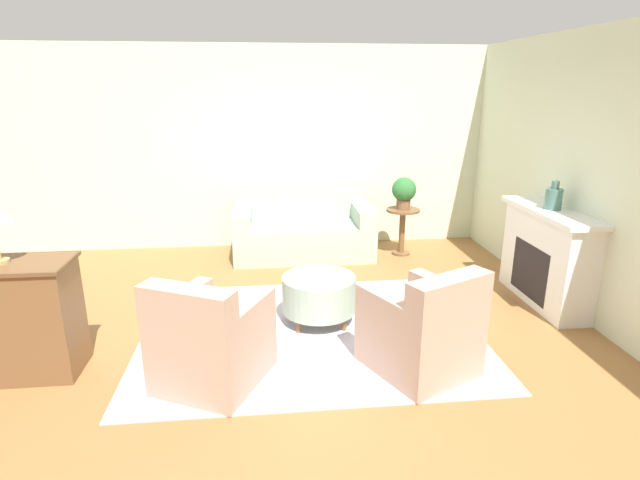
{
  "coord_description": "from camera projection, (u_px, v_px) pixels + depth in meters",
  "views": [
    {
      "loc": [
        -0.37,
        -4.26,
        2.24
      ],
      "look_at": [
        0.15,
        0.55,
        0.75
      ],
      "focal_mm": 28.0,
      "sensor_mm": 36.0,
      "label": 1
    }
  ],
  "objects": [
    {
      "name": "ground_plane",
      "position": [
        311.0,
        333.0,
        4.75
      ],
      "size": [
        16.0,
        16.0,
        0.0
      ],
      "primitive_type": "plane",
      "color": "#996638"
    },
    {
      "name": "wall_back",
      "position": [
        292.0,
        148.0,
        7.1
      ],
      "size": [
        9.71,
        0.12,
        2.8
      ],
      "color": "beige",
      "rests_on": "ground_plane"
    },
    {
      "name": "wall_right",
      "position": [
        610.0,
        181.0,
        4.62
      ],
      "size": [
        0.12,
        9.48,
        2.8
      ],
      "color": "beige",
      "rests_on": "ground_plane"
    },
    {
      "name": "rug",
      "position": [
        311.0,
        332.0,
        4.75
      ],
      "size": [
        3.15,
        2.41,
        0.01
      ],
      "color": "#BCB2C1",
      "rests_on": "ground_plane"
    },
    {
      "name": "couch",
      "position": [
        303.0,
        232.0,
        6.85
      ],
      "size": [
        1.87,
        0.89,
        0.86
      ],
      "color": "#9EB29E",
      "rests_on": "ground_plane"
    },
    {
      "name": "armchair_left",
      "position": [
        210.0,
        343.0,
        3.84
      ],
      "size": [
        0.99,
        1.03,
        0.89
      ],
      "color": "tan",
      "rests_on": "rug"
    },
    {
      "name": "armchair_right",
      "position": [
        423.0,
        331.0,
        4.01
      ],
      "size": [
        0.99,
        1.03,
        0.89
      ],
      "color": "tan",
      "rests_on": "rug"
    },
    {
      "name": "ottoman_table",
      "position": [
        319.0,
        294.0,
        4.88
      ],
      "size": [
        0.72,
        0.72,
        0.47
      ],
      "color": "#9EB29E",
      "rests_on": "rug"
    },
    {
      "name": "side_table",
      "position": [
        402.0,
        224.0,
        6.86
      ],
      "size": [
        0.45,
        0.45,
        0.64
      ],
      "color": "brown",
      "rests_on": "ground_plane"
    },
    {
      "name": "fireplace",
      "position": [
        547.0,
        254.0,
        5.27
      ],
      "size": [
        0.44,
        1.38,
        1.04
      ],
      "color": "white",
      "rests_on": "ground_plane"
    },
    {
      "name": "dresser",
      "position": [
        11.0,
        318.0,
        3.94
      ],
      "size": [
        1.01,
        0.51,
        0.95
      ],
      "color": "brown",
      "rests_on": "ground_plane"
    },
    {
      "name": "vase_mantel_near",
      "position": [
        554.0,
        198.0,
        5.09
      ],
      "size": [
        0.17,
        0.17,
        0.3
      ],
      "color": "#477066",
      "rests_on": "fireplace"
    },
    {
      "name": "potted_plant_on_side_table",
      "position": [
        404.0,
        191.0,
        6.72
      ],
      "size": [
        0.33,
        0.33,
        0.44
      ],
      "color": "brown",
      "rests_on": "side_table"
    }
  ]
}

